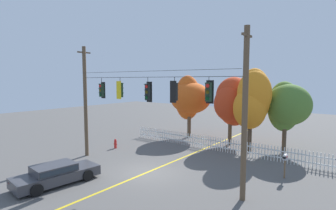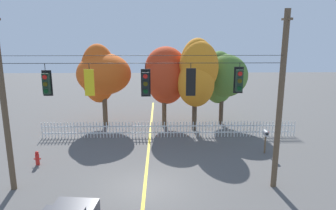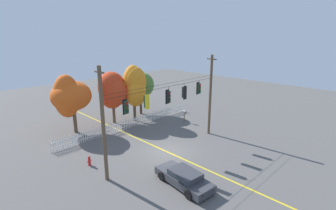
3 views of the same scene
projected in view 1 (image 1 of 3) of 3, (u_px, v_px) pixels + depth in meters
ground at (147, 172)px, 16.67m from camera, size 80.00×80.00×0.00m
lane_centerline_stripe at (147, 172)px, 16.66m from camera, size 0.16×36.00×0.01m
signal_support_span at (146, 106)px, 16.26m from camera, size 12.81×1.10×8.35m
traffic_signal_northbound_primary at (102, 90)px, 18.78m from camera, size 0.43×0.38×1.48m
traffic_signal_eastbound_side at (120, 90)px, 17.59m from camera, size 0.43×0.38×1.43m
traffic_signal_northbound_secondary at (148, 92)px, 16.11m from camera, size 0.43×0.38×1.53m
traffic_signal_southbound_primary at (174, 92)px, 14.87m from camera, size 0.43×0.38×1.45m
traffic_signal_westbound_side at (209, 92)px, 13.56m from camera, size 0.43×0.38×1.40m
white_picket_fence at (219, 145)px, 21.58m from camera, size 17.75×0.06×1.13m
autumn_maple_near_fence at (189, 98)px, 27.07m from camera, size 4.19×4.06×6.32m
autumn_maple_mid at (233, 102)px, 23.66m from camera, size 3.23×3.75×6.13m
autumn_oak_far_east at (253, 99)px, 21.25m from camera, size 2.95×2.90×6.80m
autumn_maple_far_west at (286, 106)px, 21.40m from camera, size 3.52×3.06×5.74m
parked_car at (56, 174)px, 14.78m from camera, size 2.26×4.73×1.15m
fire_hydrant at (115, 144)px, 22.57m from camera, size 0.38×0.22×0.81m
roadside_mailbox at (285, 159)px, 15.59m from camera, size 0.25×0.44×1.45m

